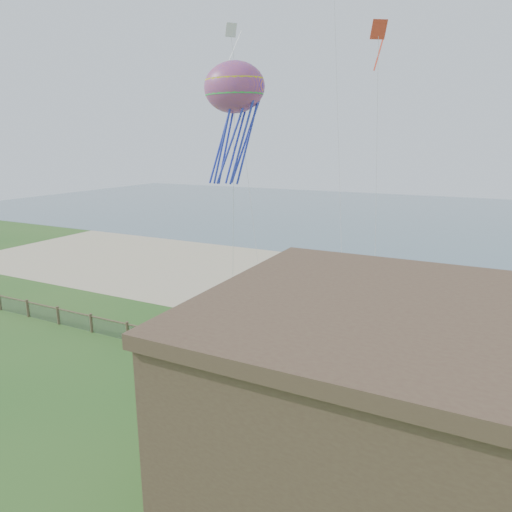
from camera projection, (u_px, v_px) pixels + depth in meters
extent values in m
plane|color=#295E20|center=(139.00, 418.00, 20.02)|extent=(160.00, 160.00, 0.00)
cube|color=#C9BB91|center=(311.00, 284.00, 39.11)|extent=(72.00, 20.00, 0.02)
cube|color=slate|center=(400.00, 215.00, 77.29)|extent=(160.00, 68.00, 0.02)
cube|color=brown|center=(473.00, 447.00, 12.65)|extent=(15.00, 10.00, 7.00)
cube|color=brown|center=(469.00, 432.00, 18.63)|extent=(15.00, 2.00, 0.50)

